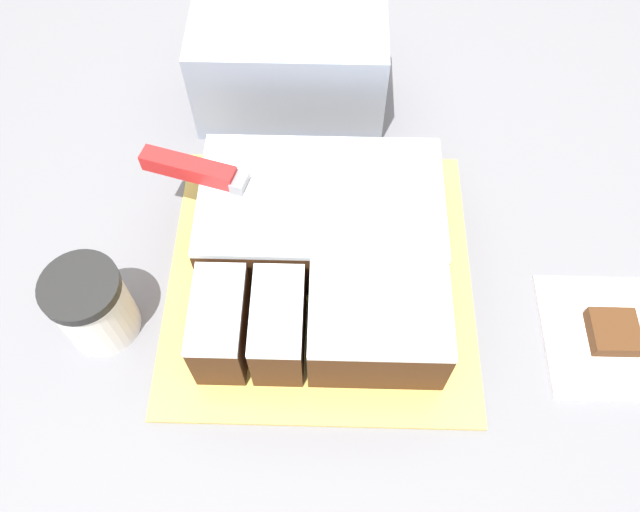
{
  "coord_description": "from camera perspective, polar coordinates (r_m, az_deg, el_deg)",
  "views": [
    {
      "loc": [
        -0.06,
        -0.43,
        1.61
      ],
      "look_at": [
        -0.06,
        -0.07,
        0.99
      ],
      "focal_mm": 35.0,
      "sensor_mm": 36.0,
      "label": 1
    }
  ],
  "objects": [
    {
      "name": "storage_box",
      "position": [
        0.88,
        -2.8,
        16.52
      ],
      "size": [
        0.26,
        0.12,
        0.14
      ],
      "color": "#8C99B2",
      "rests_on": "countertop"
    },
    {
      "name": "cake",
      "position": [
        0.72,
        0.3,
        0.24
      ],
      "size": [
        0.28,
        0.28,
        0.09
      ],
      "color": "#472814",
      "rests_on": "cake_board"
    },
    {
      "name": "coffee_cup",
      "position": [
        0.73,
        -20.06,
        -4.29
      ],
      "size": [
        0.09,
        0.09,
        0.1
      ],
      "color": "white",
      "rests_on": "countertop"
    },
    {
      "name": "ground_plane",
      "position": [
        1.67,
        2.35,
        -15.49
      ],
      "size": [
        8.0,
        8.0,
        0.0
      ],
      "primitive_type": "plane",
      "color": "#9E9384"
    },
    {
      "name": "knife",
      "position": [
        0.72,
        -8.89,
        7.07
      ],
      "size": [
        0.34,
        0.12,
        0.02
      ],
      "rotation": [
        0.0,
        0.0,
        -0.28
      ],
      "color": "silver",
      "rests_on": "cake"
    },
    {
      "name": "cake_board",
      "position": [
        0.76,
        0.0,
        -1.82
      ],
      "size": [
        0.36,
        0.37,
        0.01
      ],
      "color": "gold",
      "rests_on": "countertop"
    },
    {
      "name": "brownie",
      "position": [
        0.79,
        25.25,
        -6.29
      ],
      "size": [
        0.05,
        0.05,
        0.02
      ],
      "color": "#472814",
      "rests_on": "paper_napkin"
    },
    {
      "name": "paper_napkin",
      "position": [
        0.8,
        24.92,
        -6.66
      ],
      "size": [
        0.15,
        0.15,
        0.01
      ],
      "color": "white",
      "rests_on": "countertop"
    },
    {
      "name": "countertop",
      "position": [
        1.22,
        3.14,
        -9.73
      ],
      "size": [
        1.4,
        1.1,
        0.94
      ],
      "color": "slate",
      "rests_on": "ground_plane"
    }
  ]
}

